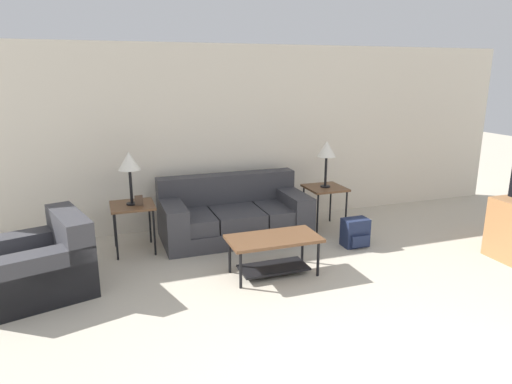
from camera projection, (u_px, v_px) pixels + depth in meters
name	position (u px, v px, depth m)	size (l,w,h in m)	color
wall_back	(239.00, 136.00, 6.69)	(9.15, 0.06, 2.60)	silver
couch	(234.00, 216.00, 6.29)	(1.98, 0.99, 0.82)	#38383D
armchair	(41.00, 266.00, 4.68)	(1.22, 1.19, 0.80)	#38383D
coffee_table	(274.00, 247.00, 5.08)	(1.02, 0.53, 0.44)	brown
side_table_left	(133.00, 209.00, 5.70)	(0.53, 0.54, 0.62)	brown
side_table_right	(325.00, 191.00, 6.56)	(0.53, 0.54, 0.62)	brown
table_lamp_left	(129.00, 163.00, 5.55)	(0.27, 0.27, 0.66)	black
table_lamp_right	(327.00, 150.00, 6.41)	(0.27, 0.27, 0.66)	black
backpack	(355.00, 233.00, 5.96)	(0.33, 0.30, 0.37)	#1E2847
picture_frame	(139.00, 200.00, 5.62)	(0.10, 0.04, 0.13)	#4C3828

